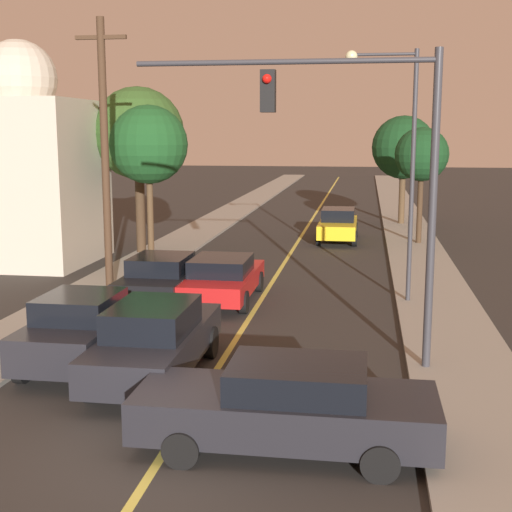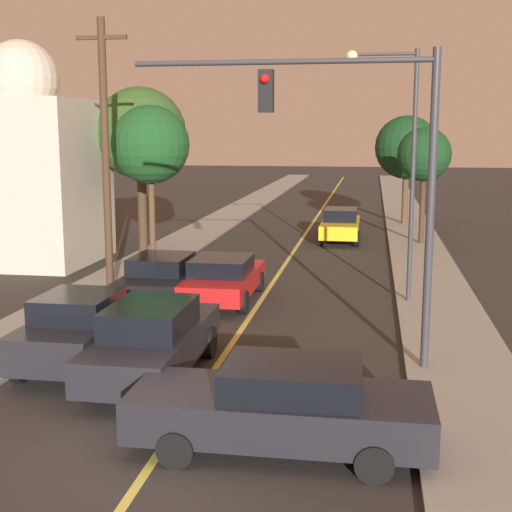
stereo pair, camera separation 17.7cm
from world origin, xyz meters
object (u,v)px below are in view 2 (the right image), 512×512
car_outer_lane_second (163,277)px  tree_right_far (424,155)px  tree_left_near (150,145)px  tree_left_far (140,134)px  car_near_lane_front (153,339)px  car_far_oncoming (340,225)px  traffic_signal_mast (360,151)px  car_outer_lane_front (82,328)px  utility_pole_left (106,155)px  car_near_lane_second (222,278)px  car_crossing_right (283,406)px  tree_right_near (407,148)px  streetlamp_right (397,142)px  domed_building_left (26,170)px

car_outer_lane_second → tree_right_far: tree_right_far is taller
tree_left_near → tree_left_far: (-1.14, 2.25, 0.42)m
car_near_lane_front → car_outer_lane_second: (-1.86, 6.96, -0.09)m
car_outer_lane_second → car_far_oncoming: (4.94, 13.41, 0.04)m
tree_left_far → traffic_signal_mast: bearing=-55.6°
car_near_lane_front → tree_left_near: size_ratio=0.81×
car_outer_lane_front → tree_left_near: tree_left_near is taller
car_far_oncoming → utility_pole_left: utility_pole_left is taller
car_near_lane_second → tree_left_far: bearing=123.1°
car_crossing_right → utility_pole_left: bearing=34.1°
tree_left_far → tree_right_near: 16.51m
car_near_lane_second → streetlamp_right: streetlamp_right is taller
tree_right_near → tree_right_far: size_ratio=1.13×
utility_pole_left → car_outer_lane_front: bearing=-74.6°
car_near_lane_second → traffic_signal_mast: size_ratio=0.69×
streetlamp_right → utility_pole_left: size_ratio=0.88×
car_near_lane_front → tree_right_far: tree_right_far is taller
streetlamp_right → tree_right_far: bearing=82.2°
tree_right_near → car_near_lane_front: bearing=-103.4°
car_outer_lane_second → tree_left_near: 7.53m
car_outer_lane_front → traffic_signal_mast: 7.36m
car_near_lane_front → traffic_signal_mast: bearing=17.8°
car_near_lane_second → domed_building_left: size_ratio=0.54×
car_crossing_right → tree_right_far: tree_right_far is taller
car_far_oncoming → tree_left_far: 10.69m
car_near_lane_front → car_far_oncoming: car_near_lane_front is taller
tree_right_near → domed_building_left: bearing=-137.8°
tree_left_near → domed_building_left: 5.25m
car_outer_lane_second → streetlamp_right: 8.29m
car_crossing_right → tree_right_far: (3.69, 22.72, 3.43)m
domed_building_left → car_crossing_right: bearing=-51.9°
tree_right_near → car_near_lane_second: bearing=-108.0°
car_near_lane_front → car_crossing_right: 4.42m
car_far_oncoming → domed_building_left: domed_building_left is taller
traffic_signal_mast → tree_right_near: (2.14, 25.53, -0.48)m
tree_right_near → utility_pole_left: bearing=-116.8°
tree_left_near → tree_left_far: tree_left_far is taller
streetlamp_right → utility_pole_left: utility_pole_left is taller
tree_right_far → traffic_signal_mast: bearing=-98.1°
car_far_oncoming → traffic_signal_mast: 19.45m
car_far_oncoming → streetlamp_right: (2.18, -12.60, 4.13)m
tree_right_near → car_outer_lane_second: bearing=-112.5°
tree_left_near → car_outer_lane_front: bearing=-79.9°
tree_left_near → tree_left_far: bearing=116.9°
car_outer_lane_front → streetlamp_right: streetlamp_right is taller
car_outer_lane_second → tree_left_far: 9.93m
utility_pole_left → tree_left_far: 8.33m
streetlamp_right → traffic_signal_mast: bearing=-98.8°
car_crossing_right → streetlamp_right: size_ratio=0.66×
car_far_oncoming → tree_left_far: (-8.29, -5.16, 4.36)m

